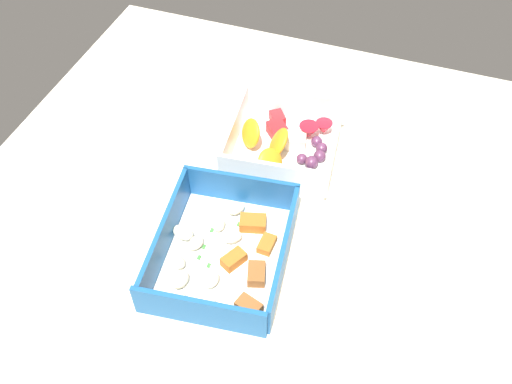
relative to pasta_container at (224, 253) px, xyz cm
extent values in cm
cube|color=beige|center=(-9.60, 0.81, -2.70)|extent=(80.00, 80.00, 2.00)
cube|color=white|center=(-0.18, -0.02, -1.40)|extent=(21.51, 17.85, 0.60)
cube|color=#19518C|center=(-9.71, -1.15, 1.40)|extent=(2.45, 15.57, 5.00)
cube|color=#19518C|center=(9.35, 1.12, 1.40)|extent=(2.45, 15.57, 5.00)
cube|color=#19518C|center=(-1.07, 7.44, 1.40)|extent=(18.54, 2.80, 5.00)
cube|color=#19518C|center=(0.71, -7.47, 1.40)|extent=(18.54, 2.80, 5.00)
ellipsoid|color=beige|center=(5.28, -3.55, -0.17)|extent=(2.82, 2.11, 1.33)
ellipsoid|color=beige|center=(-0.41, -3.96, -0.26)|extent=(2.73, 2.19, 1.20)
ellipsoid|color=beige|center=(6.91, 0.86, -0.34)|extent=(2.12, 2.55, 1.09)
ellipsoid|color=beige|center=(2.95, -5.03, -0.26)|extent=(2.64, 2.93, 1.21)
ellipsoid|color=beige|center=(-7.36, -1.11, -0.24)|extent=(3.01, 2.82, 1.23)
ellipsoid|color=beige|center=(-2.79, 0.14, -0.24)|extent=(2.94, 2.96, 1.23)
ellipsoid|color=beige|center=(-1.29, -6.09, -0.09)|extent=(2.70, 3.32, 1.45)
ellipsoid|color=beige|center=(8.02, -2.45, -0.06)|extent=(3.19, 3.61, 1.50)
ellipsoid|color=beige|center=(4.01, 0.03, -0.28)|extent=(2.53, 1.90, 1.18)
ellipsoid|color=beige|center=(-4.18, -2.29, -0.32)|extent=(2.47, 1.91, 1.12)
cube|color=brown|center=(1.37, 4.83, -0.36)|extent=(3.54, 2.91, 1.49)
cube|color=#AD5B1E|center=(-3.42, 4.56, -0.57)|extent=(2.90, 1.93, 1.06)
cube|color=#AD5B1E|center=(0.29, 1.46, -0.38)|extent=(3.55, 3.03, 1.44)
cube|color=brown|center=(6.09, 5.53, -0.20)|extent=(2.68, 3.34, 1.80)
cube|color=#AD5B1E|center=(-5.86, 1.81, -0.32)|extent=(3.11, 3.91, 1.58)
cube|color=#387A33|center=(1.06, -2.92, -1.00)|extent=(0.60, 0.40, 0.20)
cube|color=#387A33|center=(-3.46, -3.03, -1.00)|extent=(0.60, 0.40, 0.20)
cube|color=#387A33|center=(1.78, -1.32, -1.00)|extent=(0.60, 0.40, 0.20)
cube|color=#387A33|center=(-5.53, -0.06, -1.00)|extent=(0.60, 0.40, 0.20)
cube|color=#387A33|center=(7.01, -2.93, -1.00)|extent=(0.60, 0.40, 0.20)
cube|color=#387A33|center=(-0.66, -2.99, -1.00)|extent=(0.60, 0.40, 0.20)
cube|color=white|center=(-20.92, 1.19, -1.40)|extent=(17.53, 17.02, 0.60)
cube|color=white|center=(-28.57, 0.38, 1.25)|extent=(2.23, 15.39, 4.71)
cube|color=white|center=(-13.27, 2.00, 1.25)|extent=(2.23, 15.39, 4.71)
cube|color=white|center=(-21.70, 8.55, 1.25)|extent=(14.77, 2.16, 4.71)
cube|color=white|center=(-20.14, -6.18, 1.25)|extent=(14.77, 2.16, 4.71)
ellipsoid|color=orange|center=(-19.67, 0.32, 1.31)|extent=(5.48, 4.86, 4.63)
ellipsoid|color=orange|center=(-15.87, 1.08, 0.99)|extent=(5.24, 5.08, 3.99)
ellipsoid|color=orange|center=(-20.21, -3.63, 1.29)|extent=(5.26, 5.23, 4.59)
cube|color=red|center=(-26.34, -1.48, -0.32)|extent=(3.25, 3.12, 1.56)
cube|color=red|center=(-23.50, -0.52, -0.13)|extent=(4.04, 4.01, 1.95)
cube|color=#F4EACC|center=(-22.17, 2.50, -0.10)|extent=(3.23, 3.85, 2.01)
sphere|color=#562D4C|center=(-22.16, 6.66, -0.24)|extent=(1.73, 1.73, 1.73)
sphere|color=#562D4C|center=(-19.22, 4.52, -0.32)|extent=(1.57, 1.57, 1.57)
sphere|color=#562D4C|center=(-20.51, 6.82, -0.21)|extent=(1.79, 1.79, 1.79)
sphere|color=#562D4C|center=(-23.30, 5.62, -0.26)|extent=(1.69, 1.69, 1.69)
sphere|color=#562D4C|center=(-18.83, 6.07, -0.14)|extent=(1.93, 1.93, 1.93)
cone|color=red|center=(-24.58, 3.97, 0.08)|extent=(2.95, 2.95, 2.36)
cone|color=red|center=(-26.29, 5.86, -0.08)|extent=(2.57, 2.57, 2.05)
sphere|color=navy|center=(-17.18, 6.89, -0.61)|extent=(0.99, 0.99, 0.99)
sphere|color=navy|center=(-14.92, 6.49, -0.57)|extent=(1.06, 1.06, 1.06)
sphere|color=navy|center=(-15.90, 3.89, -0.53)|extent=(1.14, 1.14, 1.14)
sphere|color=navy|center=(-17.04, 5.17, -0.53)|extent=(1.15, 1.15, 1.15)
sphere|color=navy|center=(-15.93, 8.02, -0.60)|extent=(1.01, 1.01, 1.01)
sphere|color=navy|center=(-16.16, 6.29, -0.56)|extent=(1.09, 1.09, 1.09)
cylinder|color=white|center=(-32.89, 9.09, -0.83)|extent=(4.12, 4.12, 1.75)
camera|label=1|loc=(37.88, 17.59, 59.27)|focal=40.64mm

